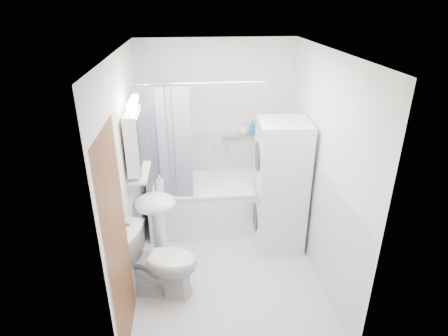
{
  "coord_description": "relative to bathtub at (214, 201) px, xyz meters",
  "views": [
    {
      "loc": [
        -0.37,
        -3.43,
        2.84
      ],
      "look_at": [
        -0.02,
        0.15,
        1.19
      ],
      "focal_mm": 30.0,
      "sensor_mm": 36.0,
      "label": 1
    }
  ],
  "objects": [
    {
      "name": "floor",
      "position": [
        0.08,
        -0.92,
        -0.35
      ],
      "size": [
        2.6,
        2.6,
        0.0
      ],
      "primitive_type": "plane",
      "color": "silver",
      "rests_on": "ground"
    },
    {
      "name": "room_walls",
      "position": [
        0.08,
        -0.92,
        1.13
      ],
      "size": [
        2.6,
        2.6,
        2.6
      ],
      "color": "white",
      "rests_on": "ground"
    },
    {
      "name": "wainscot",
      "position": [
        0.08,
        -0.63,
        0.25
      ],
      "size": [
        1.98,
        2.58,
        2.58
      ],
      "color": "silver",
      "rests_on": "ground"
    },
    {
      "name": "door",
      "position": [
        -0.87,
        -1.47,
        0.65
      ],
      "size": [
        0.05,
        2.0,
        2.0
      ],
      "color": "brown",
      "rests_on": "ground"
    },
    {
      "name": "bathtub",
      "position": [
        0.0,
        0.0,
        0.0
      ],
      "size": [
        1.68,
        0.8,
        0.64
      ],
      "color": "white",
      "rests_on": "ground"
    },
    {
      "name": "tub_spout",
      "position": [
        0.2,
        0.33,
        0.61
      ],
      "size": [
        0.04,
        0.12,
        0.04
      ],
      "primitive_type": "cylinder",
      "rotation": [
        1.57,
        0.0,
        0.0
      ],
      "color": "silver",
      "rests_on": "room_walls"
    },
    {
      "name": "curtain_rod",
      "position": [
        -0.0,
        -0.34,
        1.65
      ],
      "size": [
        1.86,
        0.02,
        0.02
      ],
      "primitive_type": "cylinder",
      "rotation": [
        0.0,
        1.57,
        0.0
      ],
      "color": "silver",
      "rests_on": "room_walls"
    },
    {
      "name": "shower_curtain",
      "position": [
        -0.56,
        -0.34,
        0.9
      ],
      "size": [
        0.55,
        0.02,
        1.45
      ],
      "color": "#141E47",
      "rests_on": "curtain_rod"
    },
    {
      "name": "sink",
      "position": [
        -0.68,
        -0.85,
        0.35
      ],
      "size": [
        0.44,
        0.37,
        1.04
      ],
      "color": "white",
      "rests_on": "ground"
    },
    {
      "name": "medicine_cabinet",
      "position": [
        -0.83,
        -0.82,
        1.21
      ],
      "size": [
        0.13,
        0.5,
        0.71
      ],
      "color": "white",
      "rests_on": "room_walls"
    },
    {
      "name": "shelf",
      "position": [
        -0.81,
        -0.82,
        0.85
      ],
      "size": [
        0.18,
        0.54,
        0.02
      ],
      "primitive_type": "cube",
      "color": "silver",
      "rests_on": "room_walls"
    },
    {
      "name": "shower_caddy",
      "position": [
        0.25,
        0.32,
        0.8
      ],
      "size": [
        0.22,
        0.06,
        0.02
      ],
      "primitive_type": "cube",
      "color": "silver",
      "rests_on": "room_walls"
    },
    {
      "name": "towel",
      "position": [
        -0.86,
        -0.17,
        0.95
      ],
      "size": [
        0.07,
        0.32,
        0.77
      ],
      "color": "#560A1D",
      "rests_on": "room_walls"
    },
    {
      "name": "washer_dryer",
      "position": [
        0.75,
        -0.51,
        0.45
      ],
      "size": [
        0.6,
        0.59,
        1.6
      ],
      "rotation": [
        0.0,
        0.0,
        -0.04
      ],
      "color": "white",
      "rests_on": "ground"
    },
    {
      "name": "toilet",
      "position": [
        -0.64,
        -1.23,
        0.03
      ],
      "size": [
        0.86,
        0.6,
        0.76
      ],
      "primitive_type": "imported",
      "rotation": [
        0.0,
        0.0,
        1.34
      ],
      "color": "white",
      "rests_on": "ground"
    },
    {
      "name": "soap_pump",
      "position": [
        -0.63,
        -0.67,
        0.6
      ],
      "size": [
        0.08,
        0.17,
        0.08
      ],
      "primitive_type": "imported",
      "color": "gray",
      "rests_on": "sink"
    },
    {
      "name": "shelf_bottle",
      "position": [
        -0.81,
        -0.97,
        0.89
      ],
      "size": [
        0.07,
        0.18,
        0.07
      ],
      "primitive_type": "imported",
      "color": "gray",
      "rests_on": "shelf"
    },
    {
      "name": "shelf_cup",
      "position": [
        -0.81,
        -0.7,
        0.91
      ],
      "size": [
        0.1,
        0.09,
        0.1
      ],
      "primitive_type": "imported",
      "color": "gray",
      "rests_on": "shelf"
    },
    {
      "name": "shampoo_a",
      "position": [
        0.43,
        0.32,
        0.87
      ],
      "size": [
        0.13,
        0.17,
        0.13
      ],
      "primitive_type": "imported",
      "color": "gray",
      "rests_on": "shower_caddy"
    },
    {
      "name": "shampoo_b",
      "position": [
        0.55,
        0.32,
        0.85
      ],
      "size": [
        0.08,
        0.21,
        0.08
      ],
      "primitive_type": "imported",
      "color": "#2A69A9",
      "rests_on": "shower_caddy"
    }
  ]
}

